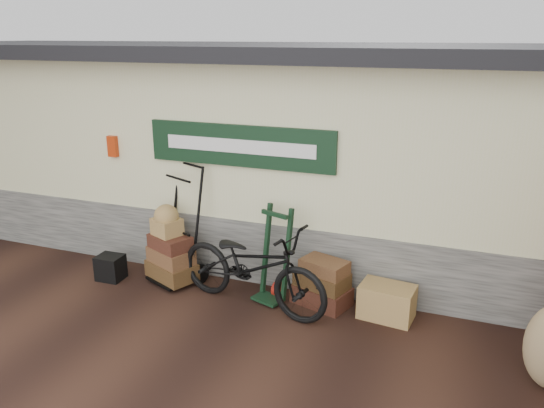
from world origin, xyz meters
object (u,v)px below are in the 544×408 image
(wicker_hamper, at_px, (387,302))
(bicycle, at_px, (252,261))
(black_trunk, at_px, (110,267))
(porter_trolley, at_px, (181,223))
(green_barrow, at_px, (274,255))
(suitcase_stack, at_px, (322,282))

(wicker_hamper, bearing_deg, bicycle, -168.65)
(black_trunk, bearing_deg, porter_trolley, 21.83)
(green_barrow, relative_size, bicycle, 0.58)
(black_trunk, bearing_deg, bicycle, -0.62)
(wicker_hamper, height_order, black_trunk, wicker_hamper)
(suitcase_stack, relative_size, wicker_hamper, 1.10)
(porter_trolley, height_order, black_trunk, porter_trolley)
(porter_trolley, bearing_deg, green_barrow, 19.45)
(bicycle, bearing_deg, wicker_hamper, -66.99)
(porter_trolley, xyz_separation_m, suitcase_stack, (2.05, -0.02, -0.53))
(porter_trolley, height_order, suitcase_stack, porter_trolley)
(green_barrow, distance_m, suitcase_stack, 0.70)
(bicycle, bearing_deg, black_trunk, 101.04)
(wicker_hamper, bearing_deg, green_barrow, -178.82)
(green_barrow, xyz_separation_m, black_trunk, (-2.39, -0.28, -0.45))
(green_barrow, relative_size, black_trunk, 3.54)
(suitcase_stack, bearing_deg, wicker_hamper, -3.40)
(porter_trolley, xyz_separation_m, bicycle, (1.24, -0.41, -0.22))
(porter_trolley, relative_size, black_trunk, 4.77)
(porter_trolley, relative_size, wicker_hamper, 2.62)
(suitcase_stack, height_order, bicycle, bicycle)
(green_barrow, relative_size, suitcase_stack, 1.77)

